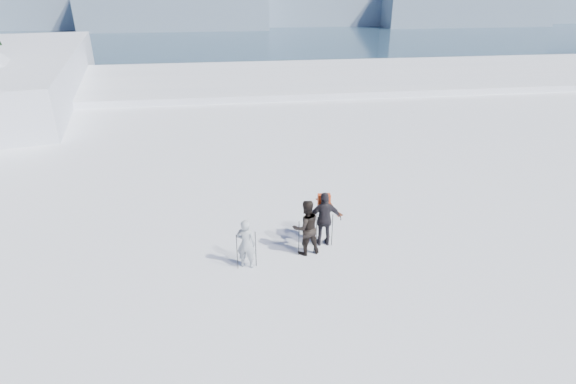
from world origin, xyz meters
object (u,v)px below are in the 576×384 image
object	(u,v)px
skier_dark	(306,227)
skis_loose	(331,207)
skier_grey	(246,244)
skier_pack	(325,219)

from	to	relation	value
skier_dark	skis_loose	bearing A→B (deg)	-127.90
skier_grey	skier_dark	bearing A→B (deg)	-147.36
skier_grey	skier_pack	bearing A→B (deg)	-142.72
skier_dark	skier_grey	bearing A→B (deg)	3.83
skier_grey	skis_loose	distance (m)	5.09
skier_pack	skis_loose	xyz separation A→B (m)	(0.87, 2.66, -0.94)
skier_grey	skis_loose	bearing A→B (deg)	-116.50
skier_grey	skis_loose	world-z (taller)	skier_grey
skier_grey	skier_pack	size ratio (longest dim) A/B	0.86
skier_grey	skier_dark	world-z (taller)	skier_dark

